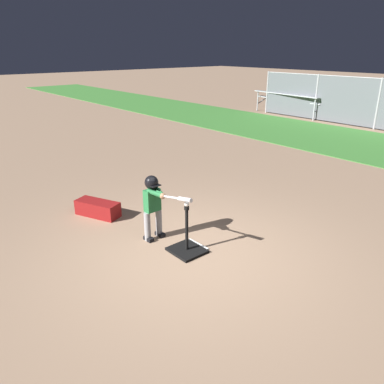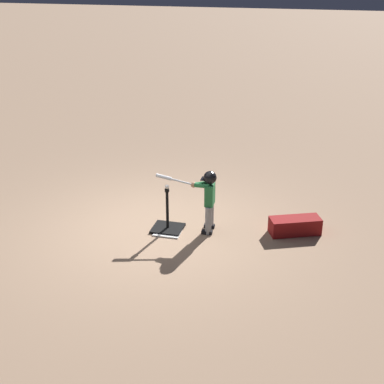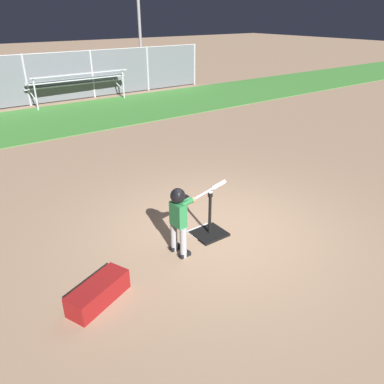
% 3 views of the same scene
% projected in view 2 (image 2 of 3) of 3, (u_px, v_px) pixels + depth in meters
% --- Properties ---
extents(ground_plane, '(90.00, 90.00, 0.00)m').
position_uv_depth(ground_plane, '(156.00, 229.00, 9.11)').
color(ground_plane, '#93755B').
extents(home_plate, '(0.45, 0.45, 0.02)m').
position_uv_depth(home_plate, '(169.00, 231.00, 9.02)').
color(home_plate, white).
rests_on(home_plate, ground_plane).
extents(batting_tee, '(0.51, 0.46, 0.75)m').
position_uv_depth(batting_tee, '(168.00, 225.00, 9.06)').
color(batting_tee, black).
rests_on(batting_tee, ground_plane).
extents(batter_child, '(1.02, 0.34, 1.08)m').
position_uv_depth(batter_child, '(207.00, 194.00, 8.78)').
color(batter_child, gray).
rests_on(batter_child, ground_plane).
extents(baseball, '(0.07, 0.07, 0.07)m').
position_uv_depth(baseball, '(167.00, 187.00, 8.78)').
color(baseball, white).
rests_on(baseball, batting_tee).
extents(equipment_bag, '(0.90, 0.63, 0.28)m').
position_uv_depth(equipment_bag, '(295.00, 226.00, 8.91)').
color(equipment_bag, maroon).
rests_on(equipment_bag, ground_plane).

